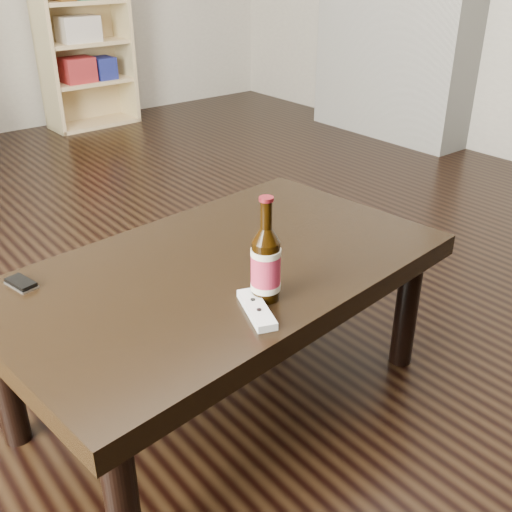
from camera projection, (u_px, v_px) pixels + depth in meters
floor at (222, 307)px, 2.32m from camera, size 5.00×6.00×0.01m
bookshelf at (82, 39)px, 4.40m from camera, size 0.66×0.32×1.21m
coffee_table at (222, 283)px, 1.67m from camera, size 1.31×0.85×0.46m
beer_bottle at (266, 264)px, 1.43m from camera, size 0.09×0.09×0.27m
phone at (21, 283)px, 1.53m from camera, size 0.06×0.10×0.02m
remote at (257, 309)px, 1.41m from camera, size 0.11×0.18×0.02m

